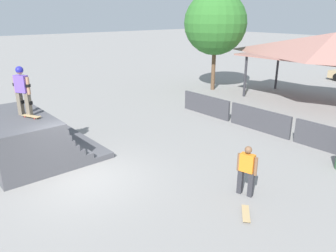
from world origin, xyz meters
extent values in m
plane|color=gray|center=(0.00, 0.00, 0.00)|extent=(160.00, 160.00, 0.00)
cube|color=#4C4C51|center=(-2.96, -0.32, 0.11)|extent=(4.15, 3.97, 0.22)
cube|color=#4C4C51|center=(-2.96, -0.74, 0.33)|extent=(4.15, 3.13, 0.22)
cube|color=#4C4C51|center=(-2.96, -0.90, 0.54)|extent=(4.15, 2.82, 0.22)
cube|color=#4C4C51|center=(-2.96, -1.00, 0.76)|extent=(4.15, 2.61, 0.22)
cube|color=#4C4C51|center=(-2.96, -1.07, 0.98)|extent=(4.15, 2.46, 0.22)
cube|color=#4C4C51|center=(-2.96, -1.13, 1.19)|extent=(4.15, 2.36, 0.22)
cube|color=#4C4C51|center=(-2.96, -1.16, 1.41)|extent=(4.15, 2.28, 0.22)
cube|color=#4C4C51|center=(-2.96, -1.18, 1.63)|extent=(4.15, 2.24, 0.22)
cylinder|color=silver|center=(-2.96, -0.08, 1.70)|extent=(4.07, 0.07, 0.07)
cube|color=#6B6051|center=(-2.63, -0.70, 2.17)|extent=(0.22, 0.22, 0.86)
cube|color=black|center=(-2.65, -0.67, 2.22)|extent=(0.25, 0.23, 0.13)
cube|color=#6B6051|center=(-2.96, -0.88, 2.17)|extent=(0.22, 0.22, 0.86)
cube|color=black|center=(-2.98, -0.85, 2.22)|extent=(0.25, 0.23, 0.13)
cube|color=#6B4CB7|center=(-2.80, -0.79, 2.90)|extent=(0.52, 0.43, 0.61)
cylinder|color=#A87A5B|center=(-2.54, -0.65, 2.85)|extent=(0.16, 0.16, 0.61)
cylinder|color=black|center=(-2.54, -0.65, 2.87)|extent=(0.23, 0.23, 0.09)
cylinder|color=#A87A5B|center=(-3.05, -0.93, 2.85)|extent=(0.16, 0.16, 0.61)
cylinder|color=black|center=(-3.05, -0.93, 2.87)|extent=(0.23, 0.23, 0.09)
sphere|color=#A87A5B|center=(-2.80, -0.79, 3.36)|extent=(0.24, 0.24, 0.24)
sphere|color=#232399|center=(-2.80, -0.79, 3.39)|extent=(0.26, 0.26, 0.26)
cylinder|color=red|center=(-2.21, -0.58, 1.76)|extent=(0.06, 0.05, 0.05)
cylinder|color=red|center=(-2.15, -0.70, 1.76)|extent=(0.06, 0.05, 0.05)
cylinder|color=red|center=(-2.64, -0.76, 1.76)|extent=(0.06, 0.05, 0.05)
cylinder|color=red|center=(-2.59, -0.89, 1.76)|extent=(0.06, 0.05, 0.05)
cube|color=tan|center=(-2.40, -0.73, 1.80)|extent=(0.78, 0.49, 0.02)
cube|color=tan|center=(-2.07, -0.59, 1.82)|extent=(0.16, 0.22, 0.02)
cube|color=#2D2D33|center=(3.86, 3.26, 0.39)|extent=(0.18, 0.18, 0.79)
cube|color=#2D2D33|center=(4.19, 3.34, 0.39)|extent=(0.18, 0.18, 0.79)
cube|color=orange|center=(4.02, 3.30, 1.06)|extent=(0.46, 0.31, 0.56)
cylinder|color=brown|center=(3.77, 3.24, 1.02)|extent=(0.13, 0.13, 0.56)
cylinder|color=brown|center=(4.28, 3.36, 1.02)|extent=(0.13, 0.13, 0.56)
sphere|color=brown|center=(4.02, 3.30, 1.48)|extent=(0.22, 0.22, 0.22)
cylinder|color=silver|center=(4.94, 2.28, 0.03)|extent=(0.06, 0.06, 0.05)
cylinder|color=silver|center=(4.84, 2.19, 0.03)|extent=(0.06, 0.06, 0.05)
cylinder|color=silver|center=(4.62, 2.67, 0.03)|extent=(0.06, 0.06, 0.05)
cylinder|color=silver|center=(4.51, 2.58, 0.03)|extent=(0.06, 0.06, 0.05)
cube|color=tan|center=(4.73, 2.43, 0.06)|extent=(0.68, 0.76, 0.02)
cube|color=tan|center=(4.97, 2.14, 0.08)|extent=(0.22, 0.20, 0.02)
cube|color=#3D3D42|center=(-2.58, 8.50, 0.53)|extent=(3.23, 0.12, 1.05)
cube|color=#3D3D42|center=(0.85, 8.50, 0.53)|extent=(3.23, 0.12, 1.05)
cube|color=#3D3D42|center=(4.29, 8.50, 0.53)|extent=(3.23, 0.12, 1.05)
cylinder|color=#2D2D33|center=(-3.80, 13.45, 1.33)|extent=(0.16, 0.16, 2.66)
cylinder|color=#2D2D33|center=(-3.80, 17.17, 1.33)|extent=(0.16, 0.16, 2.66)
cube|color=#9E6B60|center=(0.73, 15.31, 2.71)|extent=(10.65, 4.38, 0.10)
pyramid|color=#9E6B60|center=(0.73, 15.31, 3.50)|extent=(10.44, 4.29, 1.48)
cylinder|color=brown|center=(-6.57, 13.39, 1.54)|extent=(0.28, 0.28, 3.07)
sphere|color=#2D6B28|center=(-6.57, 13.39, 4.62)|extent=(4.29, 4.29, 4.29)
camera|label=1|loc=(9.24, -4.17, 5.26)|focal=35.00mm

